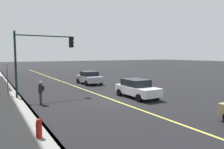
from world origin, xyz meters
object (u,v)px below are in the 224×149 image
at_px(car_white, 137,88).
at_px(traffic_light_mast, 41,52).
at_px(car_silver, 89,78).
at_px(street_sign_post, 7,78).
at_px(fire_hydrant, 39,130).
at_px(pedestrian_with_backpack, 41,91).

xyz_separation_m(car_white, traffic_light_mast, (4.06, 6.63, 2.92)).
relative_size(car_silver, street_sign_post, 1.45).
bearing_deg(street_sign_post, car_white, -122.01).
bearing_deg(car_silver, street_sign_post, 112.75).
relative_size(car_silver, fire_hydrant, 4.15).
xyz_separation_m(car_silver, pedestrian_with_backpack, (-8.13, 7.28, 0.20)).
relative_size(car_white, street_sign_post, 1.54).
xyz_separation_m(car_silver, traffic_light_mast, (-5.40, 6.62, 2.93)).
xyz_separation_m(car_white, fire_hydrant, (-5.27, 8.76, -0.31)).
relative_size(car_white, traffic_light_mast, 0.78).
height_order(car_silver, car_white, car_silver).
bearing_deg(car_silver, pedestrian_with_backpack, 138.14).
bearing_deg(pedestrian_with_backpack, car_white, -100.38).
height_order(pedestrian_with_backpack, street_sign_post, street_sign_post).
xyz_separation_m(car_silver, car_white, (-9.46, -0.01, 0.01)).
bearing_deg(street_sign_post, car_silver, -67.25).
distance_m(car_silver, car_white, 9.46).
height_order(street_sign_post, fire_hydrant, street_sign_post).
distance_m(car_white, traffic_light_mast, 8.31).
relative_size(car_white, pedestrian_with_backpack, 2.51).
distance_m(car_silver, pedestrian_with_backpack, 10.91).
relative_size(car_silver, traffic_light_mast, 0.74).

